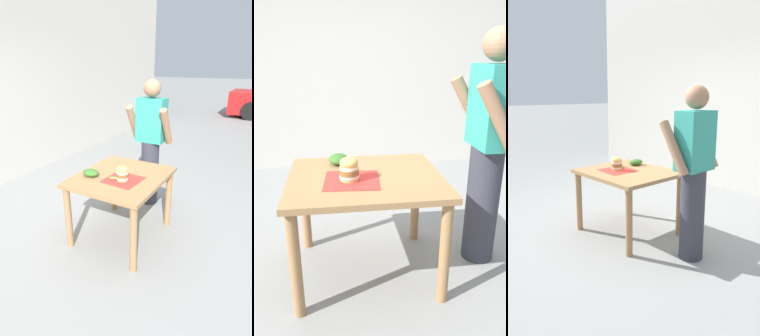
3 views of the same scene
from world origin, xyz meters
TOP-DOWN VIEW (x-y plane):
  - ground_plane at (0.00, 0.00)m, footprint 80.00×80.00m
  - patio_table at (0.00, 0.00)m, footprint 0.89×1.02m
  - serving_paper at (0.07, -0.09)m, footprint 0.37×0.37m
  - sandwich at (0.07, -0.11)m, footprint 0.13×0.13m
  - pickle_spear at (-0.02, -0.13)m, footprint 0.08×0.05m
  - side_salad at (-0.28, -0.17)m, footprint 0.18×0.14m
  - diner_across_table at (-0.06, 0.88)m, footprint 0.55×0.35m

SIDE VIEW (x-z plane):
  - ground_plane at x=0.00m, z-range 0.00..0.00m
  - patio_table at x=0.00m, z-range 0.25..1.00m
  - serving_paper at x=0.07m, z-range 0.75..0.75m
  - pickle_spear at x=-0.02m, z-range 0.75..0.78m
  - side_salad at x=-0.28m, z-range 0.75..0.82m
  - sandwich at x=0.07m, z-range 0.73..0.92m
  - diner_across_table at x=-0.06m, z-range 0.04..1.73m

